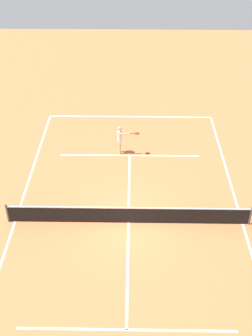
% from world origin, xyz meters
% --- Properties ---
extents(ground_plane, '(60.00, 60.00, 0.00)m').
position_xyz_m(ground_plane, '(0.00, 0.00, 0.00)').
color(ground_plane, '#C66B3D').
extents(court_lines, '(11.21, 21.70, 0.01)m').
position_xyz_m(court_lines, '(0.00, 0.00, 0.00)').
color(court_lines, white).
rests_on(court_lines, ground).
extents(tennis_net, '(11.81, 0.10, 1.07)m').
position_xyz_m(tennis_net, '(0.00, 0.00, 0.50)').
color(tennis_net, '#4C4C51').
rests_on(tennis_net, ground).
extents(player_serving, '(1.33, 0.49, 1.81)m').
position_xyz_m(player_serving, '(0.54, -6.22, 1.09)').
color(player_serving, '#D8A884').
rests_on(player_serving, ground).
extents(tennis_ball, '(0.07, 0.07, 0.07)m').
position_xyz_m(tennis_ball, '(-0.53, -4.87, 0.03)').
color(tennis_ball, '#CCE033').
rests_on(tennis_ball, ground).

